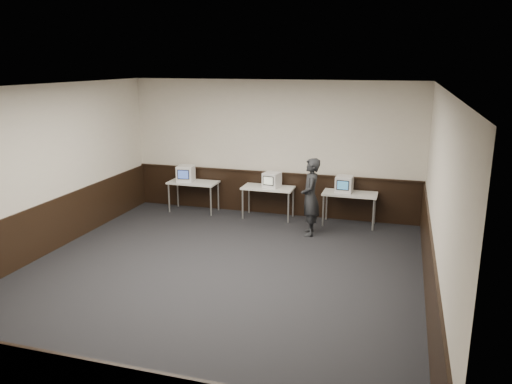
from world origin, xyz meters
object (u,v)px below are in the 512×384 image
Objects in this scene: emac_center at (272,180)px; emac_right at (344,184)px; emac_left at (186,174)px; desk_right at (350,196)px; desk_left at (193,184)px; person at (310,197)px; desk_center at (268,190)px.

emac_right is (1.67, 0.03, 0.01)m from emac_center.
desk_right is at bearing -7.49° from emac_left.
desk_left is 3.20m from person.
desk_center is 0.26m from emac_center.
emac_right reaches higher than desk_left.
emac_left is at bearing -179.75° from desk_right.
desk_left is 1.00× the size of desk_right.
emac_center is (2.18, 0.01, -0.02)m from emac_left.
emac_center reaches higher than desk_center.
emac_center is at bearing -3.22° from desk_center.
emac_right is at bearing 0.39° from desk_left.
person reaches higher than emac_left.
desk_center is 2.77× the size of emac_center.
desk_right is 1.17m from person.
desk_left is 2.60× the size of emac_left.
emac_left is (-2.09, -0.02, 0.27)m from desk_center.
desk_left is at bearing -116.79° from person.
emac_right is at bearing 12.16° from emac_center.
person is (-0.73, -0.90, 0.15)m from desk_right.
desk_center is 1.78m from emac_right.
person is (3.07, -0.90, 0.15)m from desk_left.
desk_right is at bearing 0.00° from desk_center.
emac_right reaches higher than emac_center.
desk_right is (3.80, 0.00, 0.00)m from desk_left.
desk_center is (1.90, 0.00, 0.00)m from desk_left.
desk_center is 1.48m from person.
desk_right is 1.83m from emac_center.
emac_center is (-1.81, -0.00, 0.25)m from desk_right.
desk_right is 0.72× the size of person.
desk_center is 2.10m from emac_left.
desk_center is at bearing 180.00° from desk_right.
emac_left is at bearing -179.53° from desk_center.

